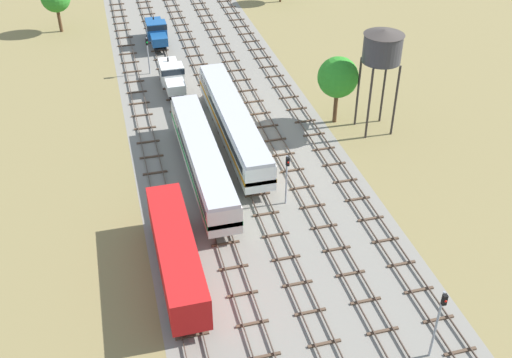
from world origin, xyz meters
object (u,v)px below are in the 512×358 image
object	(u,v)px
signal_post_nearest	(439,317)
diesel_railcar_left_mid	(202,157)
signal_post_near	(148,51)
passenger_coach_centre_left_midfar	(233,120)
freight_boxcar_far_left_near	(176,252)
shunter_loco_left_far	(172,75)
shunter_loco_left_farther	(156,31)
signal_post_mid	(287,174)
water_tower	(383,47)

from	to	relation	value
signal_post_nearest	diesel_railcar_left_mid	bearing A→B (deg)	113.97
signal_post_nearest	signal_post_near	xyz separation A→B (m)	(-13.02, 49.68, -0.65)
passenger_coach_centre_left_midfar	freight_boxcar_far_left_near	bearing A→B (deg)	-115.13
diesel_railcar_left_mid	shunter_loco_left_far	distance (m)	19.98
freight_boxcar_far_left_near	diesel_railcar_left_mid	distance (m)	13.13
shunter_loco_left_farther	signal_post_nearest	bearing A→B (deg)	-79.61
signal_post_nearest	signal_post_mid	bearing A→B (deg)	102.95
diesel_railcar_left_mid	water_tower	bearing A→B (deg)	14.18
shunter_loco_left_farther	water_tower	xyz separation A→B (m)	(19.60, -29.82, 7.40)
freight_boxcar_far_left_near	passenger_coach_centre_left_midfar	world-z (taller)	passenger_coach_centre_left_midfar
shunter_loco_left_far	shunter_loco_left_farther	size ratio (longest dim) A/B	1.00
diesel_railcar_left_mid	signal_post_near	distance (m)	25.36
diesel_railcar_left_mid	signal_post_nearest	bearing A→B (deg)	-66.03
shunter_loco_left_farther	signal_post_near	distance (m)	9.82
passenger_coach_centre_left_midfar	signal_post_nearest	xyz separation A→B (m)	(6.51, -30.52, 1.14)
shunter_loco_left_far	shunter_loco_left_farther	xyz separation A→B (m)	(0.00, 14.81, 0.00)
diesel_railcar_left_mid	passenger_coach_centre_left_midfar	world-z (taller)	same
shunter_loco_left_farther	signal_post_nearest	size ratio (longest dim) A/B	1.42
passenger_coach_centre_left_midfar	water_tower	bearing A→B (deg)	-4.32
diesel_railcar_left_mid	shunter_loco_left_far	world-z (taller)	diesel_railcar_left_mid
shunter_loco_left_far	signal_post_near	xyz separation A→B (m)	(-2.17, 5.30, 1.09)
diesel_railcar_left_mid	signal_post_mid	size ratio (longest dim) A/B	4.03
signal_post_nearest	signal_post_mid	size ratio (longest dim) A/B	1.17
freight_boxcar_far_left_near	water_tower	world-z (taller)	water_tower
freight_boxcar_far_left_near	diesel_railcar_left_mid	world-z (taller)	diesel_railcar_left_mid
shunter_loco_left_far	signal_post_mid	world-z (taller)	signal_post_mid
signal_post_mid	signal_post_nearest	bearing A→B (deg)	-77.05
passenger_coach_centre_left_midfar	signal_post_mid	xyz separation A→B (m)	(2.17, -11.64, 0.64)
shunter_loco_left_farther	signal_post_nearest	xyz separation A→B (m)	(10.85, -59.19, 1.75)
passenger_coach_centre_left_midfar	shunter_loco_left_far	xyz separation A→B (m)	(-4.34, 13.86, -0.60)
shunter_loco_left_far	signal_post_nearest	size ratio (longest dim) A/B	1.42
shunter_loco_left_farther	water_tower	world-z (taller)	water_tower
diesel_railcar_left_mid	signal_post_mid	bearing A→B (deg)	-40.35
diesel_railcar_left_mid	passenger_coach_centre_left_midfar	bearing A→B (deg)	54.58
shunter_loco_left_farther	signal_post_near	world-z (taller)	signal_post_near
signal_post_near	signal_post_nearest	bearing A→B (deg)	-75.31
freight_boxcar_far_left_near	diesel_railcar_left_mid	xyz separation A→B (m)	(4.34, 12.39, 0.15)
passenger_coach_centre_left_midfar	signal_post_nearest	distance (m)	31.22
shunter_loco_left_farther	passenger_coach_centre_left_midfar	bearing A→B (deg)	-81.39
signal_post_near	water_tower	bearing A→B (deg)	-43.01
water_tower	signal_post_near	xyz separation A→B (m)	(-21.77, 20.31, -6.31)
shunter_loco_left_far	freight_boxcar_far_left_near	bearing A→B (deg)	-97.63
passenger_coach_centre_left_midfar	shunter_loco_left_farther	xyz separation A→B (m)	(-4.34, 28.67, -0.60)
signal_post_nearest	shunter_loco_left_far	bearing A→B (deg)	103.74
diesel_railcar_left_mid	water_tower	distance (m)	21.34
shunter_loco_left_farther	signal_post_near	size ratio (longest dim) A/B	1.75
freight_boxcar_far_left_near	signal_post_near	size ratio (longest dim) A/B	2.89
shunter_loco_left_far	signal_post_mid	size ratio (longest dim) A/B	1.66
freight_boxcar_far_left_near	water_tower	distance (m)	30.37
passenger_coach_centre_left_midfar	signal_post_nearest	world-z (taller)	signal_post_nearest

